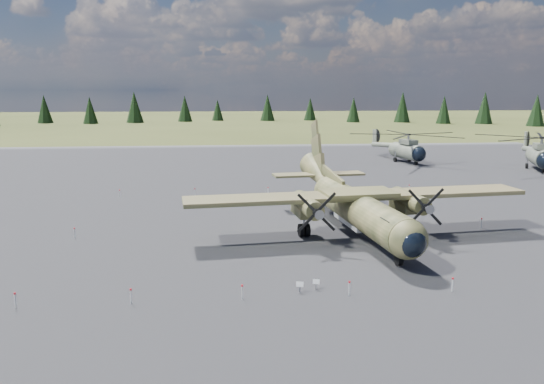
{
  "coord_description": "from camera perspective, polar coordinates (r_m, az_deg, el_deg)",
  "views": [
    {
      "loc": [
        -4.97,
        -41.07,
        11.35
      ],
      "look_at": [
        -0.89,
        2.0,
        3.0
      ],
      "focal_mm": 35.0,
      "sensor_mm": 36.0,
      "label": 1
    }
  ],
  "objects": [
    {
      "name": "apron",
      "position": [
        52.55,
        0.14,
        -1.56
      ],
      "size": [
        120.0,
        120.0,
        0.04
      ],
      "primitive_type": "cube",
      "color": "#56565A",
      "rests_on": "ground"
    },
    {
      "name": "helicopter_mid",
      "position": [
        85.23,
        26.92,
        4.4
      ],
      "size": [
        24.45,
        24.45,
        4.83
      ],
      "rotation": [
        0.0,
        0.0,
        -0.36
      ],
      "color": "slate",
      "rests_on": "ground"
    },
    {
      "name": "treeline",
      "position": [
        42.12,
        -2.05,
        1.96
      ],
      "size": [
        338.5,
        329.46,
        10.94
      ],
      "color": "black",
      "rests_on": "ground"
    },
    {
      "name": "helicopter_near",
      "position": [
        86.59,
        14.28,
        5.24
      ],
      "size": [
        21.48,
        22.99,
        4.64
      ],
      "rotation": [
        0.0,
        0.0,
        0.2
      ],
      "color": "slate",
      "rests_on": "ground"
    },
    {
      "name": "info_placard_right",
      "position": [
        30.6,
        3.0,
        -10.0
      ],
      "size": [
        0.44,
        0.27,
        0.65
      ],
      "rotation": [
        0.0,
        0.0,
        -0.24
      ],
      "color": "gray",
      "rests_on": "ground"
    },
    {
      "name": "barrier_fence",
      "position": [
        42.64,
        0.84,
        -3.81
      ],
      "size": [
        33.12,
        29.62,
        0.85
      ],
      "color": "silver",
      "rests_on": "ground"
    },
    {
      "name": "ground",
      "position": [
        42.9,
        1.44,
        -4.43
      ],
      "size": [
        500.0,
        500.0,
        0.0
      ],
      "primitive_type": "plane",
      "color": "#535827",
      "rests_on": "ground"
    },
    {
      "name": "transport_plane",
      "position": [
        43.08,
        8.76,
        -0.95
      ],
      "size": [
        27.36,
        24.75,
        9.0
      ],
      "rotation": [
        0.0,
        0.0,
        0.1
      ],
      "color": "#3A3F22",
      "rests_on": "ground"
    },
    {
      "name": "info_placard_left",
      "position": [
        31.13,
        4.77,
        -9.7
      ],
      "size": [
        0.42,
        0.27,
        0.61
      ],
      "rotation": [
        0.0,
        0.0,
        -0.28
      ],
      "color": "gray",
      "rests_on": "ground"
    }
  ]
}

